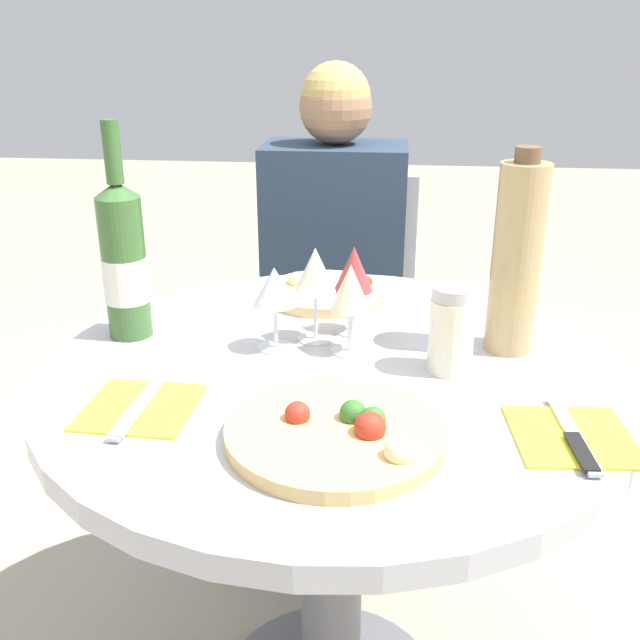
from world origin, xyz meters
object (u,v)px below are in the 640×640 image
object	(u,v)px
chair_behind_diner	(336,340)
pizza_large	(339,431)
dining_table	(333,450)
wine_bottle	(124,261)
tall_carafe	(517,258)
seated_diner	(331,328)

from	to	relation	value
chair_behind_diner	pizza_large	xyz separation A→B (m)	(0.09, -1.02, 0.32)
dining_table	pizza_large	size ratio (longest dim) A/B	3.21
wine_bottle	tall_carafe	size ratio (longest dim) A/B	1.10
tall_carafe	chair_behind_diner	bearing A→B (deg)	115.68
wine_bottle	pizza_large	bearing A→B (deg)	-38.44
pizza_large	wine_bottle	size ratio (longest dim) A/B	0.79
dining_table	seated_diner	world-z (taller)	seated_diner
seated_diner	tall_carafe	size ratio (longest dim) A/B	3.49
tall_carafe	dining_table	bearing A→B (deg)	-161.81
chair_behind_diner	seated_diner	size ratio (longest dim) A/B	0.74
dining_table	chair_behind_diner	bearing A→B (deg)	94.35
chair_behind_diner	wine_bottle	xyz separation A→B (m)	(-0.30, -0.72, 0.44)
seated_diner	pizza_large	xyz separation A→B (m)	(0.09, -0.87, 0.23)
seated_diner	dining_table	bearing A→B (deg)	95.31
chair_behind_diner	pizza_large	world-z (taller)	chair_behind_diner
wine_bottle	tall_carafe	distance (m)	0.64
seated_diner	tall_carafe	bearing A→B (deg)	121.22
dining_table	wine_bottle	distance (m)	0.47
dining_table	pizza_large	xyz separation A→B (m)	(0.03, -0.22, 0.17)
dining_table	chair_behind_diner	size ratio (longest dim) A/B	1.08
wine_bottle	dining_table	bearing A→B (deg)	-13.32
chair_behind_diner	seated_diner	xyz separation A→B (m)	(0.00, -0.15, 0.10)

